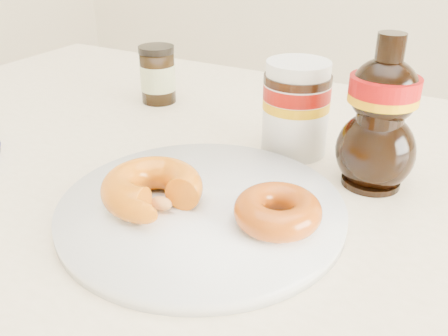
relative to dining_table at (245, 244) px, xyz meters
The scene contains 7 objects.
dining_table is the anchor object (origin of this frame).
plate 0.12m from the dining_table, 100.80° to the right, with size 0.31×0.31×0.02m.
donut_bitten 0.17m from the dining_table, 119.79° to the right, with size 0.11×0.11×0.04m, color #C7780B.
donut_whole 0.16m from the dining_table, 46.69° to the right, with size 0.09×0.09×0.03m, color #933109.
nutella_jar 0.19m from the dining_table, 85.31° to the left, with size 0.09×0.09×0.12m.
syrup_bottle 0.23m from the dining_table, 32.50° to the left, with size 0.09×0.08×0.18m, color black, non-canonical shape.
dark_jar 0.36m from the dining_table, 143.53° to the left, with size 0.06×0.06×0.10m.
Camera 1 is at (0.23, -0.37, 1.04)m, focal length 40.00 mm.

